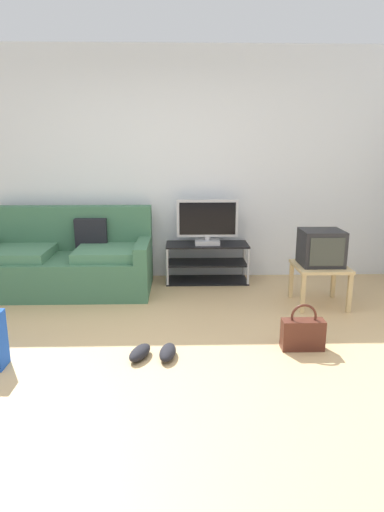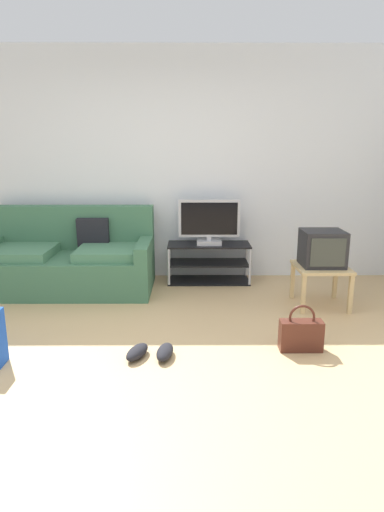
{
  "view_description": "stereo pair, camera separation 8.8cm",
  "coord_description": "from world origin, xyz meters",
  "px_view_note": "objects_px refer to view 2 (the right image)",
  "views": [
    {
      "loc": [
        0.29,
        -2.87,
        1.57
      ],
      "look_at": [
        0.4,
        1.18,
        0.56
      ],
      "focal_mm": 30.62,
      "sensor_mm": 36.0,
      "label": 1
    },
    {
      "loc": [
        0.38,
        -2.88,
        1.57
      ],
      "look_at": [
        0.4,
        1.18,
        0.56
      ],
      "focal_mm": 30.62,
      "sensor_mm": 36.0,
      "label": 2
    }
  ],
  "objects_px": {
    "flat_tv": "(209,223)",
    "handbag": "(301,334)",
    "side_table": "(321,272)",
    "tv_stand": "(209,263)",
    "sneakers_pair": "(151,352)",
    "couch": "(69,261)",
    "crt_tv": "(322,248)"
  },
  "relations": [
    {
      "from": "handbag",
      "to": "couch",
      "type": "bearing_deg",
      "value": 144.72
    },
    {
      "from": "tv_stand",
      "to": "crt_tv",
      "type": "bearing_deg",
      "value": -36.82
    },
    {
      "from": "flat_tv",
      "to": "handbag",
      "type": "relative_size",
      "value": 1.87
    },
    {
      "from": "tv_stand",
      "to": "sneakers_pair",
      "type": "distance_m",
      "value": 2.04
    },
    {
      "from": "flat_tv",
      "to": "crt_tv",
      "type": "xyz_separation_m",
      "value": [
        1.09,
        -0.8,
        -0.12
      ]
    },
    {
      "from": "side_table",
      "to": "handbag",
      "type": "height_order",
      "value": "side_table"
    },
    {
      "from": "couch",
      "to": "crt_tv",
      "type": "bearing_deg",
      "value": -11.75
    },
    {
      "from": "flat_tv",
      "to": "crt_tv",
      "type": "bearing_deg",
      "value": -36.06
    },
    {
      "from": "handbag",
      "to": "flat_tv",
      "type": "bearing_deg",
      "value": 109.68
    },
    {
      "from": "side_table",
      "to": "crt_tv",
      "type": "distance_m",
      "value": 0.24
    },
    {
      "from": "side_table",
      "to": "couch",
      "type": "bearing_deg",
      "value": 167.92
    },
    {
      "from": "sneakers_pair",
      "to": "side_table",
      "type": "bearing_deg",
      "value": 35.0
    },
    {
      "from": "flat_tv",
      "to": "crt_tv",
      "type": "height_order",
      "value": "flat_tv"
    },
    {
      "from": "crt_tv",
      "to": "sneakers_pair",
      "type": "relative_size",
      "value": 1.02
    },
    {
      "from": "couch",
      "to": "sneakers_pair",
      "type": "height_order",
      "value": "couch"
    },
    {
      "from": "side_table",
      "to": "crt_tv",
      "type": "bearing_deg",
      "value": 90.0
    },
    {
      "from": "tv_stand",
      "to": "sneakers_pair",
      "type": "relative_size",
      "value": 2.44
    },
    {
      "from": "tv_stand",
      "to": "flat_tv",
      "type": "bearing_deg",
      "value": -90.0
    },
    {
      "from": "couch",
      "to": "side_table",
      "type": "xyz_separation_m",
      "value": [
        2.68,
        -0.57,
        0.03
      ]
    },
    {
      "from": "tv_stand",
      "to": "handbag",
      "type": "xyz_separation_m",
      "value": [
        0.65,
        -1.85,
        -0.1
      ]
    },
    {
      "from": "flat_tv",
      "to": "tv_stand",
      "type": "bearing_deg",
      "value": 90.0
    },
    {
      "from": "handbag",
      "to": "side_table",
      "type": "bearing_deg",
      "value": 66.43
    },
    {
      "from": "couch",
      "to": "sneakers_pair",
      "type": "relative_size",
      "value": 4.7
    },
    {
      "from": "sneakers_pair",
      "to": "couch",
      "type": "bearing_deg",
      "value": 121.9
    },
    {
      "from": "tv_stand",
      "to": "side_table",
      "type": "distance_m",
      "value": 1.38
    },
    {
      "from": "couch",
      "to": "flat_tv",
      "type": "relative_size",
      "value": 2.63
    },
    {
      "from": "tv_stand",
      "to": "sneakers_pair",
      "type": "xyz_separation_m",
      "value": [
        -0.53,
        -1.97,
        -0.19
      ]
    },
    {
      "from": "flat_tv",
      "to": "handbag",
      "type": "distance_m",
      "value": 2.02
    },
    {
      "from": "flat_tv",
      "to": "sneakers_pair",
      "type": "distance_m",
      "value": 2.12
    },
    {
      "from": "tv_stand",
      "to": "crt_tv",
      "type": "xyz_separation_m",
      "value": [
        1.09,
        -0.82,
        0.36
      ]
    },
    {
      "from": "couch",
      "to": "flat_tv",
      "type": "height_order",
      "value": "flat_tv"
    },
    {
      "from": "side_table",
      "to": "handbag",
      "type": "distance_m",
      "value": 1.12
    }
  ]
}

